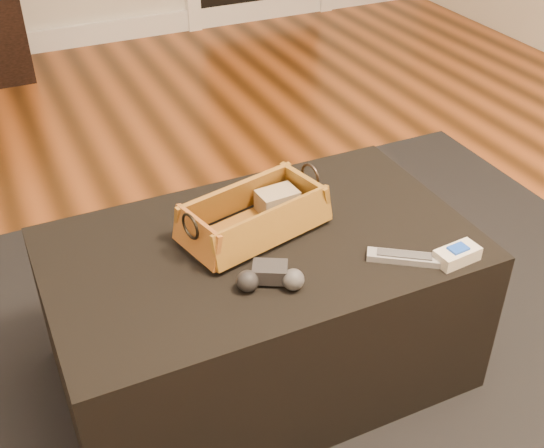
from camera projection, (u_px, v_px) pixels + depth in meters
name	position (u px, v px, depth m)	size (l,w,h in m)	color
floor	(240.00, 382.00, 1.82)	(5.00, 5.50, 0.01)	brown
baseboard	(50.00, 40.00, 3.82)	(5.00, 0.04, 0.12)	white
area_rug	(270.00, 383.00, 1.80)	(2.60, 2.00, 0.01)	black
ottoman	(261.00, 310.00, 1.71)	(1.00, 0.60, 0.42)	black
tv_remote	(252.00, 229.00, 1.60)	(0.19, 0.04, 0.02)	black
cloth_bundle	(277.00, 200.00, 1.68)	(0.10, 0.07, 0.05)	tan
wicker_basket	(254.00, 217.00, 1.61)	(0.38, 0.26, 0.12)	#965E22
game_controller	(270.00, 277.00, 1.45)	(0.15, 0.12, 0.05)	#252426
silver_remote	(404.00, 257.00, 1.53)	(0.16, 0.13, 0.02)	#9EA1A6
cream_gadget	(457.00, 255.00, 1.53)	(0.11, 0.06, 0.04)	beige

